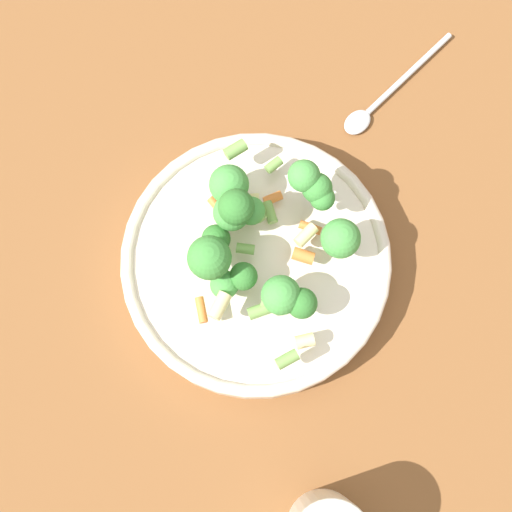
{
  "coord_description": "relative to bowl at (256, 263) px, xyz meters",
  "views": [
    {
      "loc": [
        0.08,
        -0.15,
        0.78
      ],
      "look_at": [
        0.0,
        0.0,
        0.06
      ],
      "focal_mm": 50.0,
      "sensor_mm": 36.0,
      "label": 1
    }
  ],
  "objects": [
    {
      "name": "ground_plane",
      "position": [
        0.0,
        0.0,
        -0.02
      ],
      "size": [
        3.0,
        3.0,
        0.0
      ],
      "primitive_type": "plane",
      "color": "brown"
    },
    {
      "name": "spoon",
      "position": [
        0.04,
        0.25,
        -0.02
      ],
      "size": [
        0.07,
        0.18,
        0.01
      ],
      "rotation": [
        0.0,
        0.0,
        10.67
      ],
      "color": "silver",
      "rests_on": "ground_plane"
    },
    {
      "name": "pasta_salad",
      "position": [
        -0.0,
        0.01,
        0.06
      ],
      "size": [
        0.18,
        0.2,
        0.08
      ],
      "color": "#8CB766",
      "rests_on": "bowl"
    },
    {
      "name": "bowl",
      "position": [
        0.0,
        0.0,
        0.0
      ],
      "size": [
        0.29,
        0.29,
        0.05
      ],
      "color": "beige",
      "rests_on": "ground_plane"
    }
  ]
}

